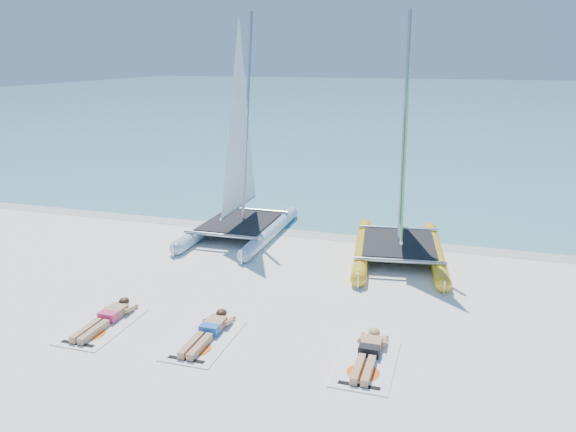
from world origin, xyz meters
name	(u,v)px	position (x,y,z in m)	size (l,w,h in m)	color
ground	(258,306)	(0.00, 0.00, 0.00)	(140.00, 140.00, 0.00)	white
sea	(432,98)	(0.00, 63.00, 0.01)	(140.00, 115.00, 0.01)	#72ABBF
wet_sand_strip	(320,232)	(0.00, 5.50, 0.00)	(140.00, 1.40, 0.01)	silver
catamaran_blue	(240,169)	(-2.23, 4.64, 1.99)	(2.37, 4.89, 6.66)	#A5C1DA
catamaran_yellow	(402,178)	(2.48, 4.44, 2.07)	(2.93, 5.29, 6.58)	yellow
towel_a	(102,326)	(-2.64, -1.83, 0.01)	(1.00, 1.85, 0.02)	white
sunbather_a	(107,317)	(-2.64, -1.64, 0.12)	(0.37, 1.73, 0.26)	tan
towel_b	(204,340)	(-0.43, -1.74, 0.01)	(1.00, 1.85, 0.02)	white
sunbather_b	(209,331)	(-0.43, -1.54, 0.12)	(0.37, 1.73, 0.26)	tan
towel_c	(367,363)	(2.64, -1.63, 0.01)	(1.00, 1.85, 0.02)	white
sunbather_c	(369,352)	(2.64, -1.44, 0.12)	(0.37, 1.73, 0.26)	tan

